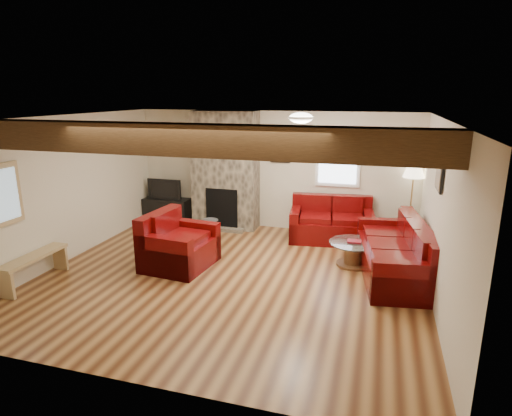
{
  "coord_description": "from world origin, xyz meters",
  "views": [
    {
      "loc": [
        2.15,
        -5.99,
        2.85
      ],
      "look_at": [
        0.3,
        0.4,
        1.06
      ],
      "focal_mm": 30.0,
      "sensor_mm": 36.0,
      "label": 1
    }
  ],
  "objects_px": {
    "sofa_three": "(394,249)",
    "floor_lamp": "(414,175)",
    "television": "(166,189)",
    "tv_cabinet": "(167,210)",
    "armchair_red": "(179,240)",
    "coffee_table": "(354,254)",
    "loveseat": "(331,220)"
  },
  "relations": [
    {
      "from": "sofa_three",
      "to": "floor_lamp",
      "type": "xyz_separation_m",
      "value": [
        0.32,
        1.75,
        0.92
      ]
    },
    {
      "from": "tv_cabinet",
      "to": "television",
      "type": "height_order",
      "value": "television"
    },
    {
      "from": "armchair_red",
      "to": "floor_lamp",
      "type": "distance_m",
      "value": 4.55
    },
    {
      "from": "loveseat",
      "to": "floor_lamp",
      "type": "bearing_deg",
      "value": 5.58
    },
    {
      "from": "sofa_three",
      "to": "coffee_table",
      "type": "distance_m",
      "value": 0.71
    },
    {
      "from": "coffee_table",
      "to": "television",
      "type": "relative_size",
      "value": 1.05
    },
    {
      "from": "floor_lamp",
      "to": "sofa_three",
      "type": "bearing_deg",
      "value": -100.35
    },
    {
      "from": "tv_cabinet",
      "to": "television",
      "type": "relative_size",
      "value": 1.3
    },
    {
      "from": "sofa_three",
      "to": "coffee_table",
      "type": "height_order",
      "value": "sofa_three"
    },
    {
      "from": "sofa_three",
      "to": "television",
      "type": "bearing_deg",
      "value": -117.67
    },
    {
      "from": "sofa_three",
      "to": "loveseat",
      "type": "relative_size",
      "value": 1.41
    },
    {
      "from": "sofa_three",
      "to": "armchair_red",
      "type": "xyz_separation_m",
      "value": [
        -3.46,
        -0.62,
        0.02
      ]
    },
    {
      "from": "sofa_three",
      "to": "floor_lamp",
      "type": "height_order",
      "value": "floor_lamp"
    },
    {
      "from": "television",
      "to": "floor_lamp",
      "type": "height_order",
      "value": "floor_lamp"
    },
    {
      "from": "coffee_table",
      "to": "television",
      "type": "xyz_separation_m",
      "value": [
        -4.29,
        1.5,
        0.55
      ]
    },
    {
      "from": "coffee_table",
      "to": "television",
      "type": "height_order",
      "value": "television"
    },
    {
      "from": "loveseat",
      "to": "armchair_red",
      "type": "xyz_separation_m",
      "value": [
        -2.31,
        -2.05,
        0.03
      ]
    },
    {
      "from": "armchair_red",
      "to": "tv_cabinet",
      "type": "xyz_separation_m",
      "value": [
        -1.47,
        2.35,
        -0.2
      ]
    },
    {
      "from": "television",
      "to": "coffee_table",
      "type": "bearing_deg",
      "value": -19.27
    },
    {
      "from": "coffee_table",
      "to": "loveseat",
      "type": "bearing_deg",
      "value": 113.49
    },
    {
      "from": "coffee_table",
      "to": "tv_cabinet",
      "type": "xyz_separation_m",
      "value": [
        -4.29,
        1.5,
        0.06
      ]
    },
    {
      "from": "coffee_table",
      "to": "television",
      "type": "bearing_deg",
      "value": 160.73
    },
    {
      "from": "loveseat",
      "to": "tv_cabinet",
      "type": "xyz_separation_m",
      "value": [
        -3.77,
        0.3,
        -0.16
      ]
    },
    {
      "from": "armchair_red",
      "to": "television",
      "type": "bearing_deg",
      "value": 37.43
    },
    {
      "from": "sofa_three",
      "to": "armchair_red",
      "type": "bearing_deg",
      "value": -88.12
    },
    {
      "from": "tv_cabinet",
      "to": "loveseat",
      "type": "bearing_deg",
      "value": -4.55
    },
    {
      "from": "loveseat",
      "to": "television",
      "type": "relative_size",
      "value": 1.99
    },
    {
      "from": "floor_lamp",
      "to": "armchair_red",
      "type": "bearing_deg",
      "value": -147.88
    },
    {
      "from": "sofa_three",
      "to": "television",
      "type": "xyz_separation_m",
      "value": [
        -4.93,
        1.73,
        0.32
      ]
    },
    {
      "from": "armchair_red",
      "to": "sofa_three",
      "type": "bearing_deg",
      "value": -74.33
    },
    {
      "from": "loveseat",
      "to": "tv_cabinet",
      "type": "relative_size",
      "value": 1.53
    },
    {
      "from": "sofa_three",
      "to": "tv_cabinet",
      "type": "xyz_separation_m",
      "value": [
        -4.93,
        1.73,
        -0.17
      ]
    }
  ]
}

